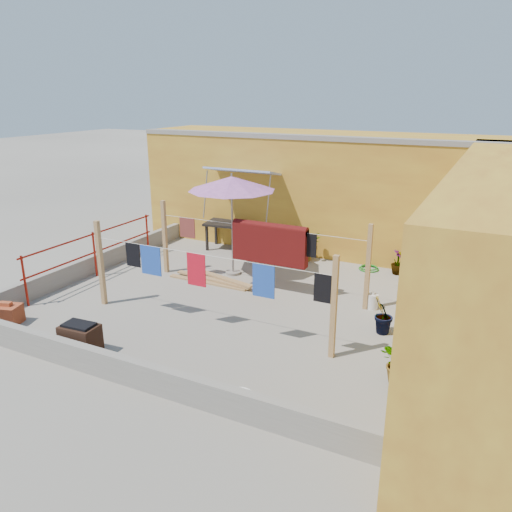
% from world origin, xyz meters
% --- Properties ---
extents(ground, '(80.00, 80.00, 0.00)m').
position_xyz_m(ground, '(0.00, 0.00, 0.00)').
color(ground, '#9E998E').
rests_on(ground, ground).
extents(wall_back, '(11.00, 3.27, 3.21)m').
position_xyz_m(wall_back, '(0.50, 4.69, 1.61)').
color(wall_back, gold).
rests_on(wall_back, ground).
extents(parapet_front, '(8.30, 0.16, 0.44)m').
position_xyz_m(parapet_front, '(0.00, -3.58, 0.22)').
color(parapet_front, gray).
rests_on(parapet_front, ground).
extents(parapet_left, '(0.16, 7.30, 0.44)m').
position_xyz_m(parapet_left, '(-4.08, 0.00, 0.22)').
color(parapet_left, gray).
rests_on(parapet_left, ground).
extents(red_railing, '(0.05, 4.20, 1.10)m').
position_xyz_m(red_railing, '(-3.85, -0.20, 0.72)').
color(red_railing, maroon).
rests_on(red_railing, ground).
extents(clothesline_rig, '(5.09, 2.35, 1.80)m').
position_xyz_m(clothesline_rig, '(0.24, 0.52, 1.06)').
color(clothesline_rig, tan).
rests_on(clothesline_rig, ground).
extents(patio_umbrella, '(2.63, 2.63, 2.47)m').
position_xyz_m(patio_umbrella, '(-0.95, 1.41, 2.22)').
color(patio_umbrella, gray).
rests_on(patio_umbrella, ground).
extents(outdoor_table, '(1.75, 1.05, 0.77)m').
position_xyz_m(outdoor_table, '(-1.87, 3.20, 0.70)').
color(outdoor_table, black).
rests_on(outdoor_table, ground).
extents(brick_stack, '(0.59, 0.50, 0.44)m').
position_xyz_m(brick_stack, '(-3.50, -2.96, 0.19)').
color(brick_stack, '#B24829').
rests_on(brick_stack, ground).
extents(lumber_pile, '(2.20, 0.63, 0.13)m').
position_xyz_m(lumber_pile, '(-1.10, 0.69, 0.07)').
color(lumber_pile, tan).
rests_on(lumber_pile, ground).
extents(brazier, '(0.65, 0.46, 0.56)m').
position_xyz_m(brazier, '(-1.35, -3.20, 0.27)').
color(brazier, '#311B13').
rests_on(brazier, ground).
extents(white_basin, '(0.47, 0.47, 0.08)m').
position_xyz_m(white_basin, '(1.70, -3.20, 0.04)').
color(white_basin, silver).
rests_on(white_basin, ground).
extents(water_jug_a, '(0.24, 0.24, 0.38)m').
position_xyz_m(water_jug_a, '(3.48, 0.73, 0.17)').
color(water_jug_a, silver).
rests_on(water_jug_a, ground).
extents(water_jug_b, '(0.23, 0.23, 0.36)m').
position_xyz_m(water_jug_b, '(2.63, 0.87, 0.16)').
color(water_jug_b, silver).
rests_on(water_jug_b, ground).
extents(green_hose, '(0.51, 0.51, 0.07)m').
position_xyz_m(green_hose, '(1.97, 3.20, 0.03)').
color(green_hose, '#1A781B').
rests_on(green_hose, ground).
extents(plant_back_a, '(0.96, 0.93, 0.81)m').
position_xyz_m(plant_back_a, '(0.26, 3.20, 0.41)').
color(plant_back_a, '#225217').
rests_on(plant_back_a, ground).
extents(plant_back_b, '(0.36, 0.36, 0.60)m').
position_xyz_m(plant_back_b, '(2.67, 3.20, 0.30)').
color(plant_back_b, '#225217').
rests_on(plant_back_b, ground).
extents(plant_right_a, '(0.51, 0.41, 0.83)m').
position_xyz_m(plant_right_a, '(3.70, 2.75, 0.42)').
color(plant_right_a, '#225217').
rests_on(plant_right_a, ground).
extents(plant_right_b, '(0.43, 0.49, 0.76)m').
position_xyz_m(plant_right_b, '(3.06, -0.19, 0.38)').
color(plant_right_b, '#225217').
rests_on(plant_right_b, ground).
extents(plant_right_c, '(0.79, 0.79, 0.67)m').
position_xyz_m(plant_right_c, '(3.70, -1.74, 0.33)').
color(plant_right_c, '#225217').
rests_on(plant_right_c, ground).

